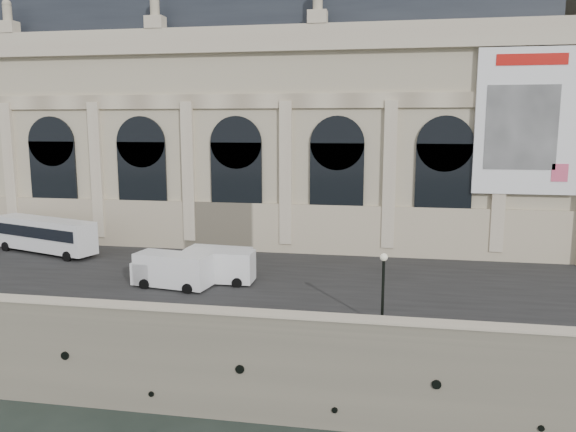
{
  "coord_description": "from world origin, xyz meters",
  "views": [
    {
      "loc": [
        10.74,
        -32.2,
        18.86
      ],
      "look_at": [
        1.19,
        22.0,
        9.76
      ],
      "focal_mm": 35.0,
      "sensor_mm": 36.0,
      "label": 1
    }
  ],
  "objects_px": {
    "van_c": "(214,266)",
    "box_truck": "(215,262)",
    "bus_left": "(45,234)",
    "lamp_right": "(383,291)",
    "van_b": "(169,270)"
  },
  "relations": [
    {
      "from": "van_c",
      "to": "van_b",
      "type": "bearing_deg",
      "value": -149.39
    },
    {
      "from": "van_b",
      "to": "box_truck",
      "type": "xyz_separation_m",
      "value": [
        2.75,
        3.5,
        -0.11
      ]
    },
    {
      "from": "box_truck",
      "to": "lamp_right",
      "type": "height_order",
      "value": "lamp_right"
    },
    {
      "from": "bus_left",
      "to": "van_c",
      "type": "relative_size",
      "value": 2.02
    },
    {
      "from": "lamp_right",
      "to": "van_b",
      "type": "bearing_deg",
      "value": 160.45
    },
    {
      "from": "bus_left",
      "to": "van_c",
      "type": "distance_m",
      "value": 20.81
    },
    {
      "from": "van_c",
      "to": "lamp_right",
      "type": "distance_m",
      "value": 15.74
    },
    {
      "from": "van_c",
      "to": "lamp_right",
      "type": "height_order",
      "value": "lamp_right"
    },
    {
      "from": "box_truck",
      "to": "van_c",
      "type": "bearing_deg",
      "value": -77.32
    },
    {
      "from": "van_b",
      "to": "lamp_right",
      "type": "relative_size",
      "value": 1.34
    },
    {
      "from": "bus_left",
      "to": "lamp_right",
      "type": "height_order",
      "value": "lamp_right"
    },
    {
      "from": "van_c",
      "to": "box_truck",
      "type": "xyz_separation_m",
      "value": [
        -0.37,
        1.65,
        -0.08
      ]
    },
    {
      "from": "box_truck",
      "to": "lamp_right",
      "type": "xyz_separation_m",
      "value": [
        14.0,
        -9.45,
        1.1
      ]
    },
    {
      "from": "bus_left",
      "to": "lamp_right",
      "type": "xyz_separation_m",
      "value": [
        33.24,
        -14.75,
        0.41
      ]
    },
    {
      "from": "van_c",
      "to": "box_truck",
      "type": "distance_m",
      "value": 1.7
    }
  ]
}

